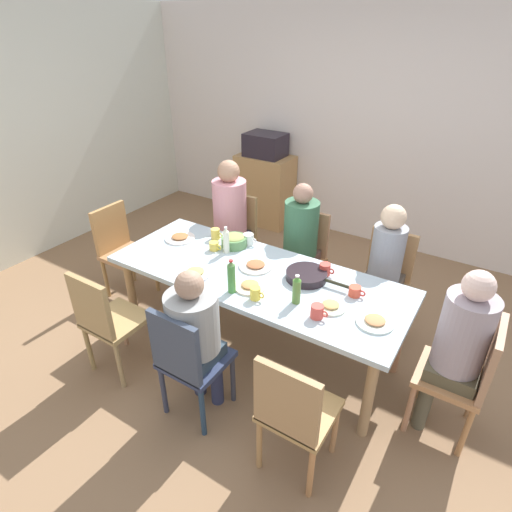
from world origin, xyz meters
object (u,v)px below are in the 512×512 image
(cup_2, at_px, (317,312))
(bottle_0, at_px, (226,241))
(chair_4, at_px, (466,374))
(person_4, at_px, (459,342))
(person_0, at_px, (300,237))
(chair_3, at_px, (106,319))
(plate_3, at_px, (180,238))
(chair_7, at_px, (235,233))
(plate_0, at_px, (250,286))
(plate_1, at_px, (256,266))
(cup_5, at_px, (325,269))
(cup_0, at_px, (355,291))
(dining_table, at_px, (256,281))
(person_2, at_px, (195,330))
(cup_6, at_px, (256,293))
(microwave, at_px, (265,145))
(chair_0, at_px, (303,253))
(bottle_1, at_px, (231,277))
(chair_1, at_px, (121,246))
(serving_pan, at_px, (307,275))
(cup_4, at_px, (249,239))
(cup_1, at_px, (216,234))
(plate_2, at_px, (375,321))
(person_6, at_px, (385,262))
(person_7, at_px, (229,213))
(bottle_2, at_px, (297,290))
(bowl_0, at_px, (234,240))
(side_cabinet, at_px, (265,190))
(chair_2, at_px, (188,359))
(chair_5, at_px, (294,411))
(chair_6, at_px, (385,277))
(plate_4, at_px, (331,306))

(cup_2, bearing_deg, bottle_0, 158.90)
(chair_4, xyz_separation_m, person_4, (-0.09, 0.00, 0.22))
(person_0, xyz_separation_m, chair_3, (-0.77, -1.55, -0.21))
(plate_3, xyz_separation_m, bottle_0, (0.48, 0.03, 0.10))
(chair_7, xyz_separation_m, plate_0, (0.84, -1.01, 0.23))
(plate_1, bearing_deg, cup_5, 20.70)
(cup_0, relative_size, bottle_0, 0.52)
(dining_table, distance_m, person_2, 0.73)
(cup_6, xyz_separation_m, microwave, (-1.42, 2.46, 0.27))
(chair_4, bearing_deg, bottle_0, 175.71)
(chair_0, height_order, chair_7, same)
(bottle_1, bearing_deg, chair_1, 168.86)
(person_4, bearing_deg, bottle_0, 175.49)
(person_2, bearing_deg, cup_5, 65.62)
(serving_pan, relative_size, cup_6, 4.48)
(chair_1, relative_size, bottle_0, 3.88)
(cup_4, relative_size, microwave, 0.26)
(chair_4, height_order, cup_1, chair_4)
(person_4, distance_m, plate_2, 0.50)
(person_6, height_order, person_7, person_7)
(serving_pan, bearing_deg, cup_2, -55.40)
(plate_0, height_order, bottle_2, bottle_2)
(chair_1, distance_m, chair_4, 3.07)
(person_2, xyz_separation_m, plate_3, (-0.86, 0.85, 0.05))
(chair_1, bearing_deg, cup_0, 3.05)
(person_4, xyz_separation_m, bowl_0, (-1.84, 0.27, 0.05))
(bowl_0, bearing_deg, side_cabinet, 114.07)
(person_4, xyz_separation_m, serving_pan, (-1.08, 0.13, 0.03))
(person_6, height_order, plate_3, person_6)
(chair_2, height_order, cup_4, chair_2)
(plate_2, distance_m, cup_6, 0.80)
(bottle_0, bearing_deg, plate_3, -176.96)
(chair_5, distance_m, bottle_0, 1.54)
(chair_4, distance_m, side_cabinet, 3.53)
(chair_3, height_order, person_4, person_4)
(plate_2, bearing_deg, cup_2, -157.25)
(cup_4, bearing_deg, person_6, 18.75)
(chair_2, distance_m, chair_4, 1.74)
(person_4, distance_m, chair_6, 1.08)
(dining_table, height_order, plate_2, plate_2)
(cup_1, bearing_deg, cup_6, -36.35)
(serving_pan, bearing_deg, plate_4, -38.53)
(chair_0, distance_m, microwave, 1.91)
(plate_3, height_order, cup_6, cup_6)
(dining_table, bearing_deg, cup_5, 30.12)
(bottle_2, distance_m, microwave, 2.88)
(plate_0, height_order, plate_3, same)
(plate_4, xyz_separation_m, cup_5, (-0.21, 0.36, 0.03))
(chair_5, relative_size, bottle_2, 4.12)
(cup_1, bearing_deg, bottle_0, -33.30)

